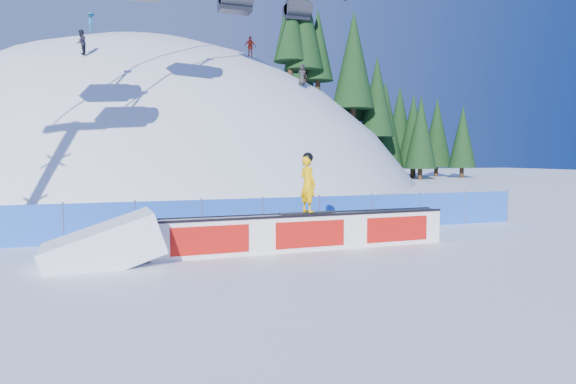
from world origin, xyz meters
name	(u,v)px	position (x,y,z in m)	size (l,w,h in m)	color
ground	(277,264)	(0.00, 0.00, 0.00)	(160.00, 160.00, 0.00)	white
snow_hill	(150,355)	(0.00, 42.00, -18.00)	(64.00, 64.00, 64.00)	white
treeline	(383,98)	(25.52, 39.46, 9.01)	(25.78, 11.85, 19.86)	#322114
safety_fence	(233,217)	(0.00, 4.50, 0.60)	(22.05, 0.05, 1.30)	blue
rail_box	(307,232)	(1.34, 1.45, 0.50)	(8.39, 0.80, 1.01)	white
snow_ramp	(104,264)	(-3.89, 1.31, 0.00)	(2.63, 1.75, 0.98)	white
snowboarder	(308,183)	(1.37, 1.45, 1.82)	(1.60, 0.64, 1.66)	black
distant_skiers	(169,43)	(1.06, 30.26, 11.42)	(17.36, 9.35, 6.11)	black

